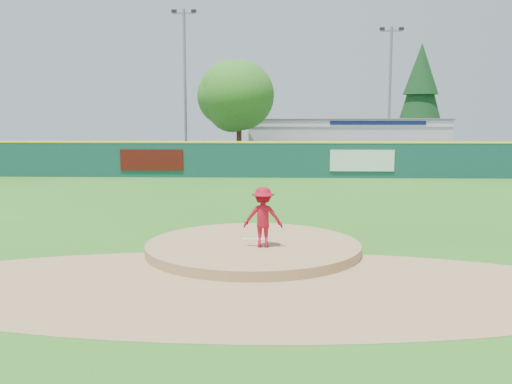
{
  "coord_description": "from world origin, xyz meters",
  "views": [
    {
      "loc": [
        0.59,
        -14.32,
        3.47
      ],
      "look_at": [
        0.0,
        2.0,
        1.3
      ],
      "focal_mm": 40.0,
      "sensor_mm": 36.0,
      "label": 1
    }
  ],
  "objects_px": {
    "van": "(305,157)",
    "deciduous_tree": "(239,100)",
    "pitcher": "(263,217)",
    "light_pole_right": "(390,88)",
    "pool_building_grp": "(344,139)",
    "playground_slide": "(33,157)",
    "light_pole_left": "(185,80)",
    "conifer_tree": "(421,92)"
  },
  "relations": [
    {
      "from": "conifer_tree",
      "to": "light_pole_left",
      "type": "distance_m",
      "value": 21.03
    },
    {
      "from": "pool_building_grp",
      "to": "deciduous_tree",
      "type": "height_order",
      "value": "deciduous_tree"
    },
    {
      "from": "pitcher",
      "to": "van",
      "type": "relative_size",
      "value": 0.31
    },
    {
      "from": "pool_building_grp",
      "to": "conifer_tree",
      "type": "relative_size",
      "value": 1.6
    },
    {
      "from": "pool_building_grp",
      "to": "conifer_tree",
      "type": "bearing_deg",
      "value": 29.78
    },
    {
      "from": "deciduous_tree",
      "to": "van",
      "type": "bearing_deg",
      "value": -2.65
    },
    {
      "from": "pitcher",
      "to": "light_pole_right",
      "type": "height_order",
      "value": "light_pole_right"
    },
    {
      "from": "pitcher",
      "to": "conifer_tree",
      "type": "relative_size",
      "value": 0.16
    },
    {
      "from": "conifer_tree",
      "to": "light_pole_right",
      "type": "xyz_separation_m",
      "value": [
        -4.0,
        -7.0,
        0.0
      ]
    },
    {
      "from": "playground_slide",
      "to": "pitcher",
      "type": "bearing_deg",
      "value": -56.31
    },
    {
      "from": "deciduous_tree",
      "to": "pool_building_grp",
      "type": "bearing_deg",
      "value": 41.16
    },
    {
      "from": "van",
      "to": "conifer_tree",
      "type": "distance_m",
      "value": 16.06
    },
    {
      "from": "playground_slide",
      "to": "deciduous_tree",
      "type": "distance_m",
      "value": 14.57
    },
    {
      "from": "pool_building_grp",
      "to": "light_pole_left",
      "type": "bearing_deg",
      "value": -157.4
    },
    {
      "from": "pool_building_grp",
      "to": "light_pole_right",
      "type": "xyz_separation_m",
      "value": [
        3.0,
        -2.99,
        3.88
      ]
    },
    {
      "from": "van",
      "to": "deciduous_tree",
      "type": "distance_m",
      "value": 5.99
    },
    {
      "from": "pitcher",
      "to": "light_pole_left",
      "type": "xyz_separation_m",
      "value": [
        -6.26,
        27.45,
        5.05
      ]
    },
    {
      "from": "pool_building_grp",
      "to": "van",
      "type": "bearing_deg",
      "value": -115.47
    },
    {
      "from": "van",
      "to": "deciduous_tree",
      "type": "height_order",
      "value": "deciduous_tree"
    },
    {
      "from": "van",
      "to": "light_pole_left",
      "type": "relative_size",
      "value": 0.44
    },
    {
      "from": "van",
      "to": "pool_building_grp",
      "type": "distance_m",
      "value": 8.04
    },
    {
      "from": "pool_building_grp",
      "to": "light_pole_right",
      "type": "bearing_deg",
      "value": -44.95
    },
    {
      "from": "pitcher",
      "to": "pool_building_grp",
      "type": "distance_m",
      "value": 32.96
    },
    {
      "from": "pitcher",
      "to": "pool_building_grp",
      "type": "relative_size",
      "value": 0.1
    },
    {
      "from": "deciduous_tree",
      "to": "light_pole_left",
      "type": "relative_size",
      "value": 0.67
    },
    {
      "from": "pitcher",
      "to": "deciduous_tree",
      "type": "height_order",
      "value": "deciduous_tree"
    },
    {
      "from": "conifer_tree",
      "to": "light_pole_left",
      "type": "bearing_deg",
      "value": -154.65
    },
    {
      "from": "pitcher",
      "to": "light_pole_left",
      "type": "height_order",
      "value": "light_pole_left"
    },
    {
      "from": "van",
      "to": "light_pole_left",
      "type": "xyz_separation_m",
      "value": [
        -8.57,
        2.21,
        5.36
      ]
    },
    {
      "from": "pool_building_grp",
      "to": "light_pole_right",
      "type": "height_order",
      "value": "light_pole_right"
    },
    {
      "from": "van",
      "to": "conifer_tree",
      "type": "height_order",
      "value": "conifer_tree"
    },
    {
      "from": "playground_slide",
      "to": "light_pole_right",
      "type": "relative_size",
      "value": 0.25
    },
    {
      "from": "deciduous_tree",
      "to": "conifer_tree",
      "type": "bearing_deg",
      "value": 36.25
    },
    {
      "from": "van",
      "to": "light_pole_right",
      "type": "xyz_separation_m",
      "value": [
        6.43,
        4.21,
        4.85
      ]
    },
    {
      "from": "pitcher",
      "to": "van",
      "type": "bearing_deg",
      "value": -95.23
    },
    {
      "from": "pitcher",
      "to": "van",
      "type": "height_order",
      "value": "pitcher"
    },
    {
      "from": "pool_building_grp",
      "to": "deciduous_tree",
      "type": "distance_m",
      "value": 11.01
    },
    {
      "from": "van",
      "to": "pool_building_grp",
      "type": "bearing_deg",
      "value": -40.24
    },
    {
      "from": "playground_slide",
      "to": "conifer_tree",
      "type": "relative_size",
      "value": 0.27
    },
    {
      "from": "playground_slide",
      "to": "light_pole_right",
      "type": "bearing_deg",
      "value": 11.39
    },
    {
      "from": "light_pole_left",
      "to": "light_pole_right",
      "type": "xyz_separation_m",
      "value": [
        15.0,
        2.0,
        -0.51
      ]
    },
    {
      "from": "conifer_tree",
      "to": "light_pole_left",
      "type": "xyz_separation_m",
      "value": [
        -19.0,
        -9.0,
        0.51
      ]
    }
  ]
}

